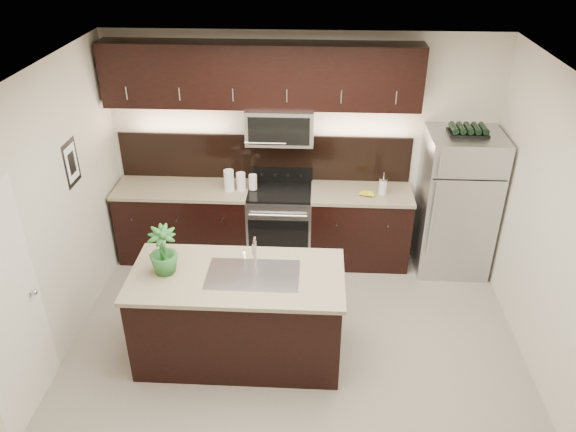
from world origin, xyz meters
name	(u,v)px	position (x,y,z in m)	size (l,w,h in m)	color
ground	(294,351)	(0.00, 0.00, 0.00)	(4.50, 4.50, 0.00)	gray
room_walls	(282,202)	(-0.11, -0.04, 1.70)	(4.52, 4.02, 2.71)	beige
counter_run	(263,224)	(-0.46, 1.69, 0.47)	(3.51, 0.65, 0.94)	black
upper_fixtures	(264,85)	(-0.43, 1.84, 2.14)	(3.49, 0.40, 1.66)	black
island	(239,315)	(-0.53, -0.04, 0.47)	(1.96, 0.96, 0.94)	black
sink_faucet	(253,273)	(-0.38, -0.03, 0.96)	(0.84, 0.50, 0.28)	silver
refrigerator	(456,203)	(1.80, 1.63, 0.85)	(0.82, 0.74, 1.70)	#B2B2B7
wine_rack	(468,130)	(1.80, 1.63, 1.74)	(0.42, 0.26, 0.10)	black
plant	(163,250)	(-1.18, -0.04, 1.17)	(0.26, 0.26, 0.46)	#265F27
canisters	(238,181)	(-0.73, 1.66, 1.05)	(0.38, 0.15, 0.26)	silver
french_press	(383,186)	(0.94, 1.64, 1.04)	(0.09, 0.09, 0.27)	silver
bananas	(363,193)	(0.72, 1.61, 0.97)	(0.18, 0.14, 0.06)	gold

